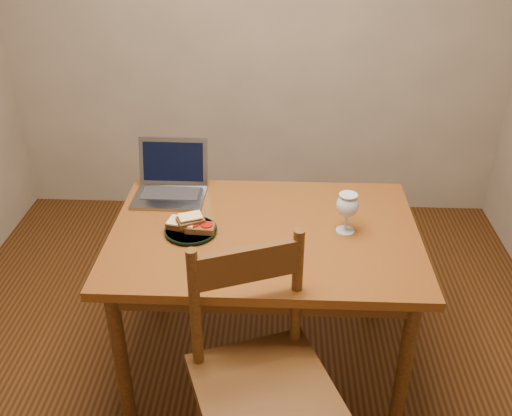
{
  "coord_description": "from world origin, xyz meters",
  "views": [
    {
      "loc": [
        0.15,
        -1.95,
        2.04
      ],
      "look_at": [
        0.06,
        0.17,
        0.8
      ],
      "focal_mm": 40.0,
      "sensor_mm": 36.0,
      "label": 1
    }
  ],
  "objects_px": {
    "table": "(264,247)",
    "plate": "(191,231)",
    "chair": "(261,369)",
    "laptop": "(171,180)",
    "milk_glass": "(347,213)"
  },
  "relations": [
    {
      "from": "table",
      "to": "plate",
      "type": "bearing_deg",
      "value": -174.1
    },
    {
      "from": "table",
      "to": "chair",
      "type": "bearing_deg",
      "value": -89.44
    },
    {
      "from": "chair",
      "to": "laptop",
      "type": "distance_m",
      "value": 1.05
    },
    {
      "from": "chair",
      "to": "milk_glass",
      "type": "height_order",
      "value": "chair"
    },
    {
      "from": "chair",
      "to": "laptop",
      "type": "xyz_separation_m",
      "value": [
        -0.45,
        0.91,
        0.26
      ]
    },
    {
      "from": "laptop",
      "to": "chair",
      "type": "bearing_deg",
      "value": -62.8
    },
    {
      "from": "laptop",
      "to": "milk_glass",
      "type": "bearing_deg",
      "value": -20.92
    },
    {
      "from": "milk_glass",
      "to": "laptop",
      "type": "relative_size",
      "value": 0.55
    },
    {
      "from": "plate",
      "to": "milk_glass",
      "type": "bearing_deg",
      "value": 3.45
    },
    {
      "from": "plate",
      "to": "milk_glass",
      "type": "distance_m",
      "value": 0.65
    },
    {
      "from": "laptop",
      "to": "table",
      "type": "bearing_deg",
      "value": -34.75
    },
    {
      "from": "table",
      "to": "plate",
      "type": "height_order",
      "value": "plate"
    },
    {
      "from": "plate",
      "to": "laptop",
      "type": "distance_m",
      "value": 0.38
    },
    {
      "from": "table",
      "to": "milk_glass",
      "type": "distance_m",
      "value": 0.38
    },
    {
      "from": "table",
      "to": "milk_glass",
      "type": "bearing_deg",
      "value": 1.22
    }
  ]
}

